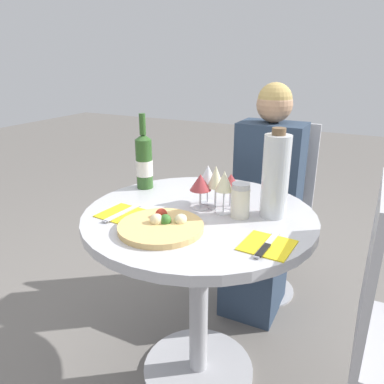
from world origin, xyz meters
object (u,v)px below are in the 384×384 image
Objects in this scene: chair_behind_diner at (270,213)px; seated_diner at (263,212)px; pizza_large at (162,226)px; dining_table at (199,252)px; wine_bottle at (144,161)px; tall_carafe at (275,176)px.

seated_diner reaches higher than chair_behind_diner.
pizza_large is (-0.12, -0.98, 0.30)m from chair_behind_diner.
chair_behind_diner is (0.07, 0.79, -0.12)m from dining_table.
pizza_large is 0.89× the size of wine_bottle.
wine_bottle reaches higher than tall_carafe.
seated_diner is 0.68m from tall_carafe.
chair_behind_diner reaches higher than pizza_large.
wine_bottle is (-0.40, -0.64, 0.41)m from chair_behind_diner.
dining_table is at bearing 75.57° from pizza_large.
tall_carafe is (0.18, -0.54, 0.38)m from seated_diner.
tall_carafe is at bearing 43.11° from pizza_large.
chair_behind_diner is at bearing -90.00° from seated_diner.
pizza_large reaches higher than dining_table.
dining_table is at bearing 83.90° from seated_diner.
seated_diner is at bearing 50.62° from wine_bottle.
pizza_large is (-0.05, -0.19, 0.18)m from dining_table.
dining_table is 0.73× the size of seated_diner.
chair_behind_diner is at bearing 83.21° from pizza_large.
wine_bottle is at bearing 156.71° from dining_table.
seated_diner reaches higher than wine_bottle.
chair_behind_diner is 1.03m from pizza_large.
wine_bottle is (-0.40, -0.49, 0.34)m from seated_diner.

